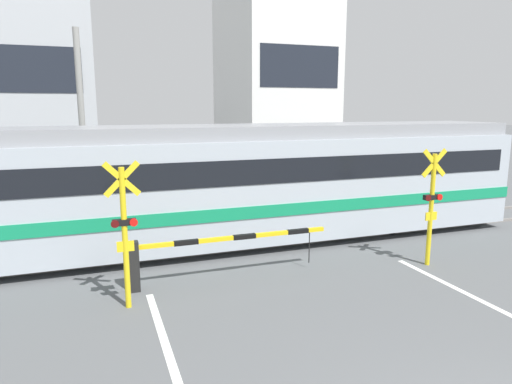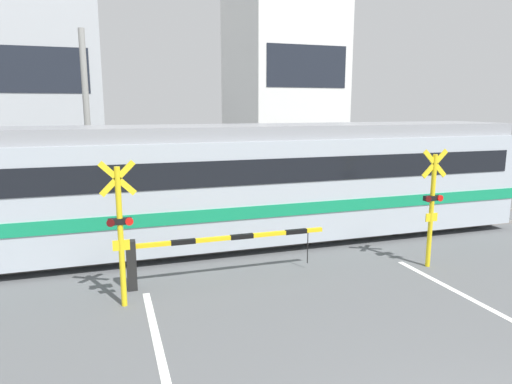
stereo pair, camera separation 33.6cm
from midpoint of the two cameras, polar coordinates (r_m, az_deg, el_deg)
rail_track_near at (r=12.59m, az=-0.86°, el=-6.95°), size 50.00×0.10×0.08m
rail_track_far at (r=13.90m, az=-2.80°, el=-5.26°), size 50.00×0.10×0.08m
commuter_train at (r=12.42m, az=-9.72°, el=0.96°), size 20.05×2.76×3.34m
crossing_barrier_near at (r=10.12m, az=-8.76°, el=-7.18°), size 4.52×0.20×1.09m
crossing_barrier_far at (r=16.54m, az=1.79°, el=-0.09°), size 4.52×0.20×1.09m
crossing_signal_left at (r=9.01m, az=-17.15°, el=-4.43°), size 0.68×0.15×2.87m
crossing_signal_right at (r=11.70m, az=20.33°, el=-1.22°), size 0.68×0.15×2.87m
pedestrian at (r=18.62m, az=-10.31°, el=1.36°), size 0.38×0.22×1.57m
building_left_of_street at (r=26.19m, az=-27.19°, el=11.83°), size 6.49×7.68×9.83m
building_right_of_street at (r=27.98m, az=1.72°, el=13.72°), size 5.28×7.68×10.71m
utility_pole_streetside at (r=17.61m, az=-21.43°, el=8.03°), size 0.22×0.22×6.53m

